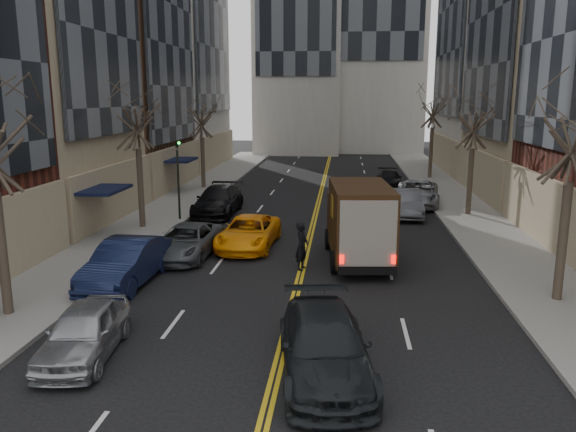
{
  "coord_description": "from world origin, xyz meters",
  "views": [
    {
      "loc": [
        1.57,
        -7.64,
        6.81
      ],
      "look_at": [
        -0.55,
        13.79,
        2.2
      ],
      "focal_mm": 35.0,
      "sensor_mm": 36.0,
      "label": 1
    }
  ],
  "objects_px": {
    "taxi": "(249,232)",
    "pedestrian": "(302,246)",
    "observer_sedan": "(324,346)",
    "ups_truck": "(359,222)"
  },
  "relations": [
    {
      "from": "ups_truck",
      "to": "pedestrian",
      "type": "xyz_separation_m",
      "value": [
        -2.26,
        -1.35,
        -0.7
      ]
    },
    {
      "from": "observer_sedan",
      "to": "taxi",
      "type": "relative_size",
      "value": 1.09
    },
    {
      "from": "taxi",
      "to": "pedestrian",
      "type": "bearing_deg",
      "value": -46.26
    },
    {
      "from": "ups_truck",
      "to": "pedestrian",
      "type": "bearing_deg",
      "value": -154.46
    },
    {
      "from": "taxi",
      "to": "pedestrian",
      "type": "height_order",
      "value": "pedestrian"
    },
    {
      "from": "pedestrian",
      "to": "taxi",
      "type": "bearing_deg",
      "value": 54.43
    },
    {
      "from": "observer_sedan",
      "to": "taxi",
      "type": "distance_m",
      "value": 12.36
    },
    {
      "from": "ups_truck",
      "to": "observer_sedan",
      "type": "bearing_deg",
      "value": -101.38
    },
    {
      "from": "ups_truck",
      "to": "pedestrian",
      "type": "height_order",
      "value": "ups_truck"
    },
    {
      "from": "observer_sedan",
      "to": "taxi",
      "type": "bearing_deg",
      "value": 100.46
    }
  ]
}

